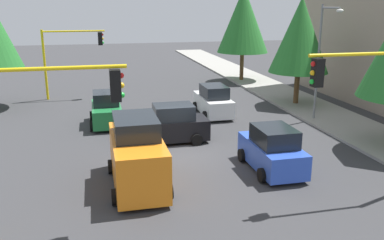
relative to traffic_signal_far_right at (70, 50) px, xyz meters
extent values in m
plane|color=#353538|center=(14.00, 5.62, -3.71)|extent=(120.00, 120.00, 0.00)
cube|color=gray|center=(9.00, 16.12, -3.64)|extent=(80.00, 4.00, 0.15)
cylinder|color=yellow|center=(0.00, -1.88, -1.10)|extent=(0.18, 0.18, 5.21)
cylinder|color=yellow|center=(0.00, 0.37, 1.35)|extent=(0.12, 4.50, 0.12)
cube|color=black|center=(0.00, 2.26, 0.77)|extent=(0.36, 0.32, 0.96)
sphere|color=red|center=(0.00, 2.44, 1.07)|extent=(0.18, 0.18, 0.18)
sphere|color=yellow|center=(0.00, 2.44, 0.77)|extent=(0.18, 0.18, 0.18)
sphere|color=green|center=(0.00, 2.44, 0.47)|extent=(0.18, 0.18, 0.18)
cylinder|color=yellow|center=(20.00, 10.87, 1.63)|extent=(0.12, 4.50, 0.12)
cube|color=black|center=(20.00, 8.98, 1.05)|extent=(0.36, 0.32, 0.96)
sphere|color=red|center=(20.00, 8.80, 1.35)|extent=(0.18, 0.18, 0.18)
sphere|color=yellow|center=(20.00, 8.80, 1.05)|extent=(0.18, 0.18, 0.18)
sphere|color=green|center=(20.00, 8.80, 0.75)|extent=(0.18, 0.18, 0.18)
cylinder|color=yellow|center=(20.00, 0.37, 1.49)|extent=(0.12, 4.50, 0.12)
cube|color=black|center=(20.00, 2.26, 0.91)|extent=(0.36, 0.32, 0.96)
sphere|color=red|center=(20.00, 2.44, 1.21)|extent=(0.18, 0.18, 0.18)
sphere|color=yellow|center=(20.00, 2.44, 0.91)|extent=(0.18, 0.18, 0.18)
sphere|color=green|center=(20.00, 2.44, 0.61)|extent=(0.18, 0.18, 0.18)
cylinder|color=slate|center=(10.00, 14.82, -0.21)|extent=(0.14, 0.14, 7.00)
cylinder|color=slate|center=(10.90, 14.82, 3.09)|extent=(1.80, 0.10, 0.10)
ellipsoid|color=silver|center=(11.80, 14.82, 2.94)|extent=(0.56, 0.28, 0.20)
cylinder|color=brown|center=(-4.00, 15.12, -2.26)|extent=(0.36, 0.36, 2.91)
cone|color=#28752D|center=(-4.00, 15.12, 1.91)|extent=(4.66, 4.66, 5.82)
cylinder|color=brown|center=(6.00, 15.62, -2.42)|extent=(0.36, 0.36, 2.58)
cone|color=#28752D|center=(6.00, 15.62, 1.25)|extent=(4.13, 4.13, 5.16)
cube|color=orange|center=(17.12, 3.10, -2.62)|extent=(4.80, 1.90, 1.85)
cube|color=black|center=(16.88, 3.10, -1.32)|extent=(2.50, 1.67, 0.76)
cylinder|color=black|center=(18.61, 4.11, -3.41)|extent=(0.60, 0.20, 0.60)
cylinder|color=black|center=(18.61, 2.09, -3.41)|extent=(0.60, 0.20, 0.60)
cylinder|color=black|center=(15.64, 4.11, -3.41)|extent=(0.60, 0.20, 0.60)
cylinder|color=black|center=(15.64, 2.09, -3.41)|extent=(0.60, 0.20, 0.60)
cube|color=black|center=(12.00, 5.36, -3.02)|extent=(1.78, 3.92, 1.05)
cube|color=black|center=(12.00, 5.55, -2.12)|extent=(1.57, 2.04, 0.76)
cylinder|color=black|center=(12.95, 4.14, -3.41)|extent=(0.20, 0.60, 0.60)
cylinder|color=black|center=(11.05, 4.14, -3.41)|extent=(0.20, 0.60, 0.60)
cylinder|color=black|center=(12.95, 6.57, -3.41)|extent=(0.20, 0.60, 0.60)
cylinder|color=black|center=(11.05, 6.57, -3.41)|extent=(0.20, 0.60, 0.60)
cube|color=white|center=(7.19, 9.09, -3.02)|extent=(4.19, 1.65, 1.05)
cube|color=black|center=(7.40, 9.09, -2.12)|extent=(2.18, 1.45, 0.76)
cylinder|color=black|center=(5.89, 8.21, -3.41)|extent=(0.60, 0.20, 0.60)
cylinder|color=black|center=(5.89, 9.98, -3.41)|extent=(0.60, 0.20, 0.60)
cylinder|color=black|center=(8.49, 8.21, -3.41)|extent=(0.60, 0.20, 0.60)
cylinder|color=black|center=(8.49, 9.98, -3.41)|extent=(0.60, 0.20, 0.60)
cube|color=blue|center=(16.82, 8.95, -3.02)|extent=(3.85, 1.73, 1.05)
cube|color=black|center=(17.01, 8.95, -2.12)|extent=(2.00, 1.52, 0.76)
cylinder|color=black|center=(15.63, 8.02, -3.41)|extent=(0.60, 0.20, 0.60)
cylinder|color=black|center=(15.63, 9.87, -3.41)|extent=(0.60, 0.20, 0.60)
cylinder|color=black|center=(18.01, 8.02, -3.41)|extent=(0.60, 0.20, 0.60)
cylinder|color=black|center=(18.01, 9.87, -3.41)|extent=(0.60, 0.20, 0.60)
cube|color=#1E7238|center=(8.03, 2.24, -3.02)|extent=(3.67, 1.67, 1.05)
cube|color=black|center=(7.85, 2.24, -2.12)|extent=(1.91, 1.47, 0.76)
cylinder|color=black|center=(9.17, 3.13, -3.41)|extent=(0.60, 0.20, 0.60)
cylinder|color=black|center=(9.17, 1.34, -3.41)|extent=(0.60, 0.20, 0.60)
cylinder|color=black|center=(6.90, 3.13, -3.41)|extent=(0.60, 0.20, 0.60)
cylinder|color=black|center=(6.90, 1.34, -3.41)|extent=(0.60, 0.20, 0.60)
camera|label=1|loc=(32.51, 1.66, 3.27)|focal=38.80mm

